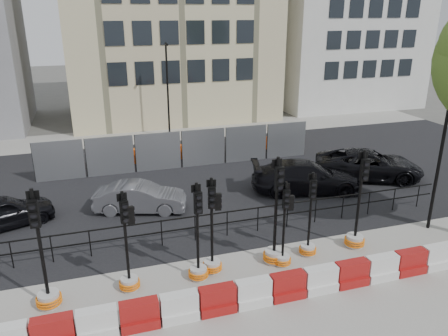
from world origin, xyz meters
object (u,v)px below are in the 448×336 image
object	(u,v)px
traffic_signal_a	(46,284)
traffic_signal_d	(212,251)
car_c	(306,177)
lamp_post_near	(442,147)
traffic_signal_h	(356,228)
car_a	(2,212)

from	to	relation	value
traffic_signal_a	traffic_signal_d	distance (m)	4.85
traffic_signal_a	car_c	size ratio (longest dim) A/B	0.67
traffic_signal_a	lamp_post_near	bearing A→B (deg)	6.85
traffic_signal_h	car_a	size ratio (longest dim) A/B	0.90
lamp_post_near	car_c	size ratio (longest dim) A/B	1.13
lamp_post_near	car_c	xyz separation A→B (m)	(-2.76, 4.70, -2.51)
traffic_signal_a	traffic_signal_h	bearing A→B (deg)	5.81
traffic_signal_d	traffic_signal_h	size ratio (longest dim) A/B	0.90
car_a	car_c	bearing A→B (deg)	-111.10
lamp_post_near	traffic_signal_h	xyz separation A→B (m)	(-3.47, -0.35, -2.49)
traffic_signal_a	traffic_signal_h	distance (m)	10.02
traffic_signal_a	traffic_signal_h	world-z (taller)	traffic_signal_a
traffic_signal_a	car_c	distance (m)	11.98
traffic_signal_a	car_c	xyz separation A→B (m)	(10.72, 5.35, -0.02)
lamp_post_near	traffic_signal_d	world-z (taller)	lamp_post_near
lamp_post_near	traffic_signal_d	size ratio (longest dim) A/B	1.88
lamp_post_near	traffic_signal_d	distance (m)	9.00
traffic_signal_a	traffic_signal_d	world-z (taller)	traffic_signal_a
lamp_post_near	car_c	world-z (taller)	lamp_post_near
traffic_signal_h	car_c	xyz separation A→B (m)	(0.71, 5.05, -0.02)
traffic_signal_h	car_c	world-z (taller)	traffic_signal_h
car_a	car_c	size ratio (longest dim) A/B	0.75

